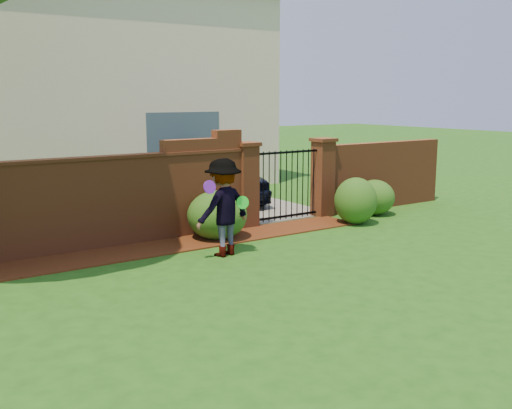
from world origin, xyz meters
TOP-DOWN VIEW (x-y plane):
  - ground at (0.00, 0.00)m, footprint 80.00×80.00m
  - mulch_bed at (-0.95, 3.34)m, footprint 11.10×1.08m
  - brick_wall at (-2.01, 4.00)m, footprint 8.70×0.31m
  - brick_wall_return at (6.60, 4.00)m, footprint 4.00×0.25m
  - pillar_left at (2.40, 4.00)m, footprint 0.50×0.50m
  - pillar_right at (4.60, 4.00)m, footprint 0.50×0.50m
  - iron_gate at (3.50, 4.00)m, footprint 1.78×0.03m
  - driveway at (3.50, 8.00)m, footprint 3.20×8.00m
  - house at (1.00, 12.00)m, footprint 12.40×6.40m
  - car at (3.41, 7.06)m, footprint 2.04×4.44m
  - shrub_left at (1.27, 3.37)m, footprint 1.21×1.21m
  - shrub_middle at (4.61, 2.87)m, footprint 0.96×0.96m
  - shrub_right at (5.74, 3.39)m, footprint 0.97×0.97m
  - man at (0.73, 2.20)m, footprint 1.24×0.84m
  - frisbee_purple at (0.33, 2.02)m, footprint 0.24×0.08m
  - frisbee_green at (1.01, 2.03)m, footprint 0.24×0.10m

SIDE VIEW (x-z plane):
  - ground at x=0.00m, z-range -0.01..0.00m
  - driveway at x=3.50m, z-range 0.00..0.01m
  - mulch_bed at x=-0.95m, z-range 0.00..0.03m
  - shrub_right at x=5.74m, z-range 0.00..0.86m
  - shrub_left at x=1.27m, z-range 0.00..0.99m
  - shrub_middle at x=4.61m, z-range 0.00..1.06m
  - car at x=3.41m, z-range 0.00..1.47m
  - brick_wall_return at x=6.60m, z-range 0.00..1.70m
  - iron_gate at x=3.50m, z-range 0.05..1.65m
  - man at x=0.73m, z-range 0.00..1.77m
  - brick_wall at x=-2.01m, z-range -0.15..2.01m
  - pillar_left at x=2.40m, z-range 0.02..1.90m
  - pillar_right at x=4.60m, z-range 0.02..1.90m
  - frisbee_green at x=1.01m, z-range 0.86..1.10m
  - frisbee_purple at x=0.33m, z-range 1.20..1.44m
  - house at x=1.00m, z-range 0.01..6.31m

